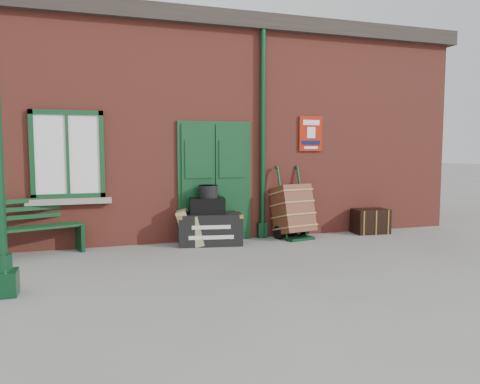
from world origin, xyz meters
name	(u,v)px	position (x,y,z in m)	size (l,w,h in m)	color
ground	(257,256)	(0.00, 0.00, 0.00)	(80.00, 80.00, 0.00)	gray
station_building	(204,131)	(0.00, 3.49, 2.16)	(10.30, 4.30, 4.36)	brown
bench	(31,226)	(-3.49, 1.22, 0.48)	(1.63, 0.92, 0.96)	#103A1C
houdini_trunk	(210,229)	(-0.48, 1.16, 0.29)	(1.14, 0.63, 0.57)	black
strongbox	(207,206)	(-0.53, 1.16, 0.71)	(0.63, 0.46, 0.29)	black
hatbox	(208,191)	(-0.50, 1.19, 0.97)	(0.34, 0.34, 0.23)	black
suitcase_back	(186,227)	(-0.93, 1.19, 0.33)	(0.18, 0.45, 0.63)	tan
suitcase_front	(197,230)	(-0.75, 1.09, 0.28)	(0.16, 0.40, 0.54)	tan
porter_trolley	(293,211)	(1.21, 1.22, 0.54)	(0.80, 0.84, 1.39)	#0D341B
dark_trunk	(370,221)	(2.96, 1.19, 0.25)	(0.70, 0.46, 0.50)	black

